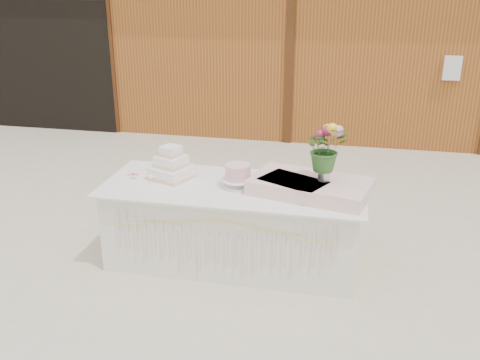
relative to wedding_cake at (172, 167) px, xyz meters
The scene contains 9 objects.
ground 1.08m from the wedding_cake, ahead, with size 80.00×80.00×0.00m, color beige.
barn 5.99m from the wedding_cake, 84.14° to the left, with size 12.60×4.60×3.30m.
cake_table 0.79m from the wedding_cake, ahead, with size 2.40×1.00×0.77m.
wedding_cake is the anchor object (origin of this frame).
pink_cake_stand 0.67m from the wedding_cake, ahead, with size 0.30×0.30×0.21m.
satin_runner 1.32m from the wedding_cake, ahead, with size 1.02×0.59×0.13m, color #FFD4CD.
flower_vase 1.44m from the wedding_cake, ahead, with size 0.10×0.10×0.14m, color silver.
bouquet 1.48m from the wedding_cake, ahead, with size 0.36×0.32×0.40m, color #305F26.
loose_flowers 0.40m from the wedding_cake, behind, with size 0.13×0.32×0.02m, color pink, non-canonical shape.
Camera 1 is at (1.01, -4.42, 2.57)m, focal length 40.00 mm.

